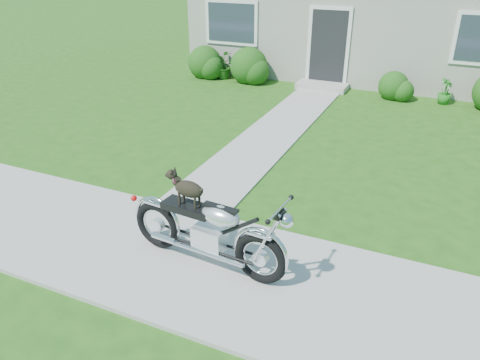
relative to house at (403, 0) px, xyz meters
name	(u,v)px	position (x,y,z in m)	size (l,w,h in m)	color
ground	(252,277)	(0.00, -11.99, -2.16)	(80.00, 80.00, 0.00)	#235114
sidewalk	(252,276)	(0.00, -11.99, -2.14)	(24.00, 2.20, 0.04)	#9E9B93
walkway	(278,129)	(-1.50, -6.99, -2.14)	(1.20, 8.00, 0.03)	#9E9B93
house	(403,0)	(0.00, 0.00, 0.00)	(12.60, 7.03, 4.50)	#A9A398
shrub_row	(364,79)	(-0.32, -3.49, -1.72)	(10.83, 1.11, 1.11)	#1F4D14
potted_plant_left	(223,66)	(-4.60, -3.44, -1.78)	(0.68, 0.59, 0.75)	#1D4F15
potted_plant_right	(445,91)	(1.73, -3.44, -1.83)	(0.36, 0.36, 0.65)	#226F1E
motorcycle_with_dog	(208,229)	(-0.57, -12.01, -1.60)	(2.22, 0.60, 1.20)	black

